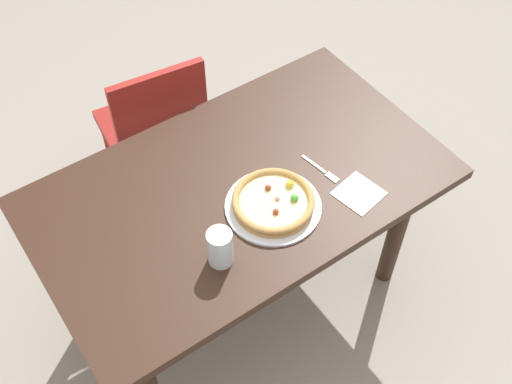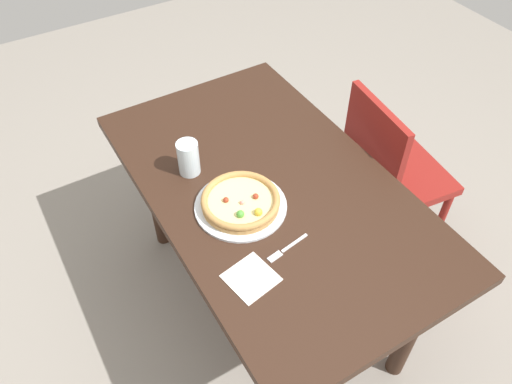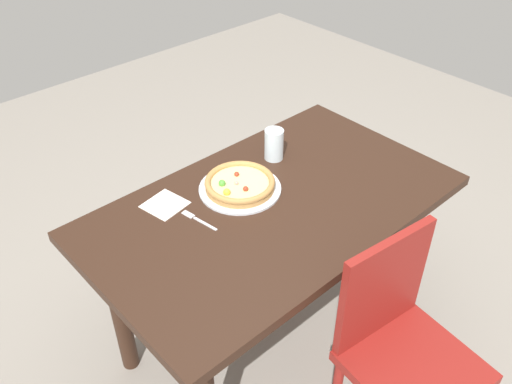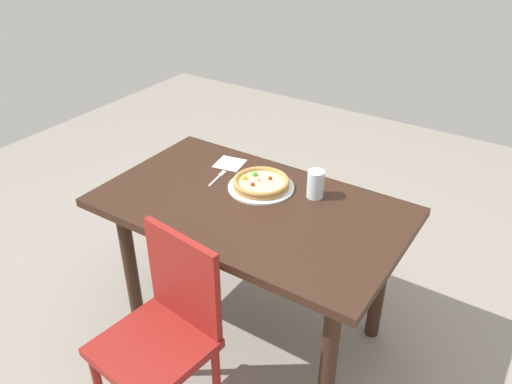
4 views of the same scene
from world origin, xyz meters
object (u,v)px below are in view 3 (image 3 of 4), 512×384
dining_table (272,224)px  pizza (240,183)px  chair_near (401,346)px  fork (197,219)px  plate (240,189)px  drinking_glass (274,144)px  napkin (165,205)px

dining_table → pizza: size_ratio=5.16×
dining_table → chair_near: 0.65m
pizza → fork: size_ratio=1.65×
chair_near → pizza: bearing=-79.6°
plate → drinking_glass: (0.25, 0.07, 0.06)m
plate → drinking_glass: drinking_glass is taller
fork → drinking_glass: size_ratio=1.24×
pizza → dining_table: bearing=-75.7°
drinking_glass → napkin: drinking_glass is taller
dining_table → napkin: 0.42m
chair_near → fork: bearing=-62.4°
chair_near → drinking_glass: 0.93m
plate → fork: 0.24m
fork → pizza: bearing=-92.0°
dining_table → plate: (-0.04, 0.15, 0.11)m
dining_table → drinking_glass: size_ratio=10.55×
dining_table → napkin: (-0.31, 0.26, 0.11)m
plate → fork: (-0.23, -0.03, -0.00)m
drinking_glass → fork: bearing=-168.2°
pizza → drinking_glass: 0.27m
plate → napkin: size_ratio=2.29×
plate → dining_table: bearing=-76.0°
plate → napkin: bearing=156.4°
napkin → fork: bearing=-76.2°
pizza → drinking_glass: drinking_glass is taller
drinking_glass → pizza: bearing=-164.0°
pizza → napkin: pizza is taller
chair_near → drinking_glass: chair_near is taller
drinking_glass → napkin: size_ratio=0.95×
plate → fork: plate is taller
napkin → dining_table: bearing=-40.6°
dining_table → drinking_glass: drinking_glass is taller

